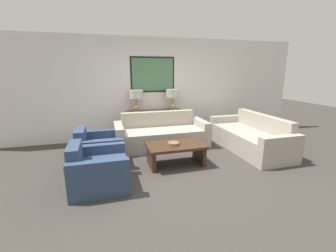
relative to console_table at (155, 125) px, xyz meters
name	(u,v)px	position (x,y,z in m)	size (l,w,h in m)	color
ground_plane	(181,171)	(0.00, -2.13, -0.39)	(20.00, 20.00, 0.00)	#3D3833
back_wall	(153,89)	(0.00, 0.27, 0.95)	(8.52, 0.12, 2.65)	silver
console_table	(155,125)	(0.00, 0.00, 0.00)	(1.48, 0.38, 0.77)	brown
table_lamp_left	(136,96)	(-0.48, 0.00, 0.78)	(0.35, 0.35, 0.56)	tan
table_lamp_right	(172,95)	(0.48, 0.00, 0.78)	(0.35, 0.35, 0.56)	tan
couch_by_back_wall	(161,135)	(0.00, -0.67, -0.10)	(2.19, 0.92, 0.81)	#ADA393
couch_by_side	(250,138)	(1.95, -1.44, -0.10)	(0.92, 2.19, 0.81)	#ADA393
coffee_table	(176,150)	(0.00, -1.82, -0.08)	(1.12, 0.68, 0.42)	#3D2616
decorative_bowl	(174,144)	(-0.05, -1.85, 0.06)	(0.22, 0.22, 0.05)	olive
armchair_near_back_wall	(99,150)	(-1.45, -1.34, -0.12)	(0.87, 0.89, 0.73)	navy
armchair_near_camera	(98,171)	(-1.45, -2.31, -0.12)	(0.87, 0.89, 0.73)	navy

